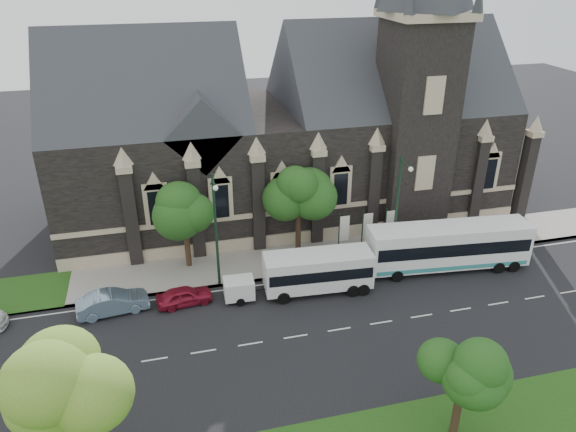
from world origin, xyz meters
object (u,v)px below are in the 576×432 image
object	(u,v)px
street_lamp_mid	(216,226)
tree_park_east	(467,360)
banner_flag_right	(388,226)
tree_walk_right	(300,187)
sedan	(113,302)
banner_flag_left	(342,231)
shuttle_bus	(318,270)
tree_walk_left	(186,200)
box_trailer	(239,288)
street_lamp_near	(398,205)
car_far_red	(184,296)
tree_park_near	(74,390)
tour_coach	(448,246)
banner_flag_center	(366,228)

from	to	relation	value
street_lamp_mid	tree_park_east	bearing A→B (deg)	-58.21
street_lamp_mid	banner_flag_right	xyz separation A→B (m)	(14.29, 1.91, -2.73)
tree_walk_right	sedan	world-z (taller)	tree_walk_right
banner_flag_left	shuttle_bus	xyz separation A→B (m)	(-3.31, -4.18, -0.63)
tree_walk_left	box_trailer	world-z (taller)	tree_walk_left
tree_park_east	street_lamp_near	xyz separation A→B (m)	(3.82, 16.42, 0.49)
tree_park_east	car_far_red	size ratio (longest dim) A/B	1.60
tree_park_near	banner_flag_right	bearing A→B (deg)	38.86
tour_coach	sedan	bearing A→B (deg)	-175.16
tree_walk_left	car_far_red	size ratio (longest dim) A/B	1.95
street_lamp_mid	car_far_red	xyz separation A→B (m)	(-2.71, -1.61, -4.44)
tree_park_near	banner_flag_right	xyz separation A→B (m)	(22.06, 17.77, -4.03)
tour_coach	banner_flag_center	bearing A→B (deg)	151.78
banner_flag_right	tour_coach	xyz separation A→B (m)	(3.46, -3.67, -0.37)
street_lamp_near	tour_coach	bearing A→B (deg)	-25.18
shuttle_bus	box_trailer	xyz separation A→B (m)	(-5.84, 0.24, -0.81)
banner_flag_center	banner_flag_left	bearing A→B (deg)	180.00
tree_park_east	street_lamp_mid	size ratio (longest dim) A/B	0.70
tree_park_near	box_trailer	world-z (taller)	tree_park_near
banner_flag_left	tree_walk_right	bearing A→B (deg)	150.90
banner_flag_left	tree_park_near	bearing A→B (deg)	-135.46
tree_walk_right	tour_coach	distance (m)	12.42
tree_walk_left	banner_flag_left	world-z (taller)	tree_walk_left
banner_flag_center	sedan	distance (m)	20.21
shuttle_bus	car_far_red	distance (m)	9.77
tree_walk_left	street_lamp_near	xyz separation A→B (m)	(15.80, -3.61, -0.62)
tree_park_near	tree_walk_right	distance (m)	24.58
street_lamp_mid	banner_flag_right	world-z (taller)	street_lamp_mid
tour_coach	tree_walk_left	bearing A→B (deg)	170.32
tree_park_near	car_far_red	world-z (taller)	tree_park_near
tree_park_east	sedan	distance (m)	23.58
street_lamp_mid	tour_coach	world-z (taller)	street_lamp_mid
tree_walk_left	car_far_red	bearing A→B (deg)	-99.91
tree_walk_right	tour_coach	xyz separation A→B (m)	(10.53, -5.38, -3.81)
tree_walk_left	tour_coach	distance (m)	20.60
tour_coach	car_far_red	bearing A→B (deg)	-174.73
street_lamp_near	banner_flag_left	distance (m)	4.99
tree_walk_left	tree_walk_right	bearing A→B (deg)	0.06
sedan	street_lamp_near	bearing A→B (deg)	-93.72
tree_park_east	box_trailer	world-z (taller)	tree_park_east
box_trailer	sedan	xyz separation A→B (m)	(-8.73, 0.65, -0.14)
street_lamp_mid	banner_flag_right	distance (m)	14.67
street_lamp_mid	car_far_red	size ratio (longest dim) A/B	2.29
tour_coach	shuttle_bus	size ratio (longest dim) A/B	1.60
banner_flag_left	shuttle_bus	world-z (taller)	banner_flag_left
tree_walk_left	box_trailer	size ratio (longest dim) A/B	2.44
tour_coach	tree_park_near	bearing A→B (deg)	-145.38
banner_flag_center	sedan	bearing A→B (deg)	-170.59
tree_walk_left	sedan	size ratio (longest dim) A/B	1.58
tree_park_near	car_far_red	distance (m)	16.18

